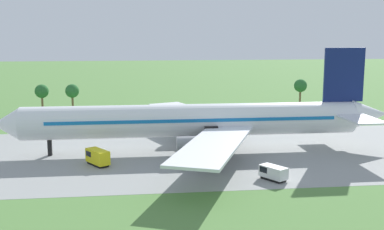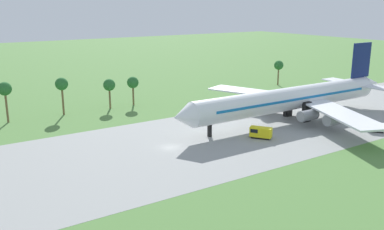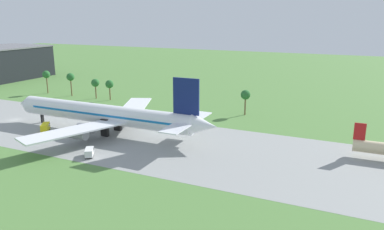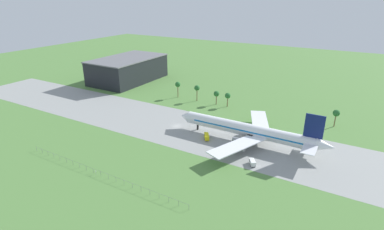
% 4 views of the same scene
% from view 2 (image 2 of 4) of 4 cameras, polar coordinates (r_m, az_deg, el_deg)
% --- Properties ---
extents(ground_plane, '(600.00, 600.00, 0.00)m').
position_cam_2_polar(ground_plane, '(94.80, -2.91, -4.34)').
color(ground_plane, '#517F3D').
extents(taxiway_strip, '(320.00, 44.00, 0.02)m').
position_cam_2_polar(taxiway_strip, '(94.80, -2.91, -4.33)').
color(taxiway_strip, gray).
rests_on(taxiway_strip, ground_plane).
extents(jet_airliner, '(75.41, 60.85, 19.54)m').
position_cam_2_polar(jet_airliner, '(118.96, 13.47, 2.18)').
color(jet_airliner, white).
rests_on(jet_airliner, ground_plane).
extents(baggage_tug, '(4.03, 4.72, 2.20)m').
position_cam_2_polar(baggage_tug, '(115.11, 23.23, -1.48)').
color(baggage_tug, black).
rests_on(baggage_tug, ground_plane).
extents(catering_van, '(4.47, 5.33, 2.71)m').
position_cam_2_polar(catering_van, '(101.84, 9.09, -2.30)').
color(catering_van, black).
rests_on(catering_van, ground_plane).
extents(palm_tree_row, '(102.73, 3.60, 10.96)m').
position_cam_2_polar(palm_tree_row, '(133.31, -8.30, 4.56)').
color(palm_tree_row, brown).
rests_on(palm_tree_row, ground_plane).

